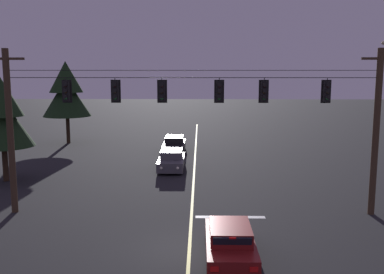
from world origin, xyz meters
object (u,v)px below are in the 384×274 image
traffic_light_far_right (327,92)px  car_oncoming_trailing (174,145)px  traffic_light_right_inner (219,91)px  tree_verge_near (2,115)px  traffic_light_rightmost (264,91)px  traffic_light_leftmost (66,91)px  traffic_light_centre (162,91)px  tree_verge_far (66,91)px  car_waiting_near_lane (230,243)px  traffic_light_left_inner (115,91)px  car_oncoming_lead (172,160)px

traffic_light_far_right → car_oncoming_trailing: bearing=116.9°
traffic_light_right_inner → tree_verge_near: bearing=155.2°
traffic_light_rightmost → traffic_light_far_right: same height
traffic_light_leftmost → traffic_light_centre: (4.65, 0.00, 0.00)m
tree_verge_far → traffic_light_far_right: bearing=-47.9°
car_waiting_near_lane → tree_verge_far: (-14.02, 26.37, 4.39)m
traffic_light_left_inner → car_waiting_near_lane: traffic_light_left_inner is taller
traffic_light_far_right → car_waiting_near_lane: traffic_light_far_right is taller
traffic_light_right_inner → car_waiting_near_lane: bearing=-87.6°
traffic_light_far_right → car_oncoming_trailing: traffic_light_far_right is taller
traffic_light_left_inner → traffic_light_rightmost: size_ratio=1.00×
car_oncoming_lead → car_waiting_near_lane: bearing=-78.1°
car_oncoming_lead → traffic_light_right_inner: bearing=-73.2°
traffic_light_rightmost → car_oncoming_lead: size_ratio=0.28×
traffic_light_far_right → car_oncoming_trailing: (-8.31, 16.40, -5.44)m
traffic_light_leftmost → traffic_light_far_right: 12.56m
traffic_light_far_right → car_oncoming_lead: traffic_light_far_right is taller
traffic_light_right_inner → car_oncoming_trailing: size_ratio=0.28×
traffic_light_left_inner → traffic_light_far_right: same height
car_oncoming_lead → traffic_light_far_right: bearing=-50.5°
traffic_light_right_inner → car_oncoming_lead: bearing=106.8°
traffic_light_leftmost → tree_verge_near: (-6.04, 6.22, -1.81)m
traffic_light_rightmost → tree_verge_near: traffic_light_rightmost is taller
car_waiting_near_lane → car_oncoming_trailing: bearing=98.8°
traffic_light_right_inner → tree_verge_far: bearing=123.4°
car_oncoming_lead → car_oncoming_trailing: (-0.18, 6.56, 0.00)m
traffic_light_leftmost → tree_verge_far: 21.93m
traffic_light_leftmost → car_oncoming_lead: 12.09m
traffic_light_leftmost → traffic_light_right_inner: bearing=0.0°
traffic_light_rightmost → car_oncoming_lead: 12.36m
car_waiting_near_lane → tree_verge_far: 30.18m
traffic_light_right_inner → traffic_light_far_right: bearing=0.0°
traffic_light_leftmost → traffic_light_far_right: (12.56, 0.00, 0.00)m
traffic_light_far_right → tree_verge_near: traffic_light_far_right is taller
car_oncoming_trailing → tree_verge_far: tree_verge_far is taller
traffic_light_centre → car_oncoming_trailing: bearing=91.4°
traffic_light_rightmost → car_oncoming_trailing: 18.08m
tree_verge_near → car_waiting_near_lane: bearing=-40.4°
traffic_light_rightmost → tree_verge_far: tree_verge_far is taller
traffic_light_right_inner → car_oncoming_lead: (-2.98, 9.84, -5.44)m
traffic_light_leftmost → traffic_light_left_inner: bearing=0.0°
traffic_light_centre → traffic_light_far_right: 7.91m
traffic_light_left_inner → tree_verge_far: bearing=112.7°
car_waiting_near_lane → tree_verge_near: bearing=139.6°
traffic_light_right_inner → tree_verge_far: 25.11m
traffic_light_left_inner → car_waiting_near_lane: size_ratio=0.28×
traffic_light_centre → traffic_light_leftmost: bearing=180.0°
tree_verge_far → traffic_light_centre: bearing=-62.2°
car_oncoming_trailing → car_waiting_near_lane: bearing=-81.2°
traffic_light_leftmost → tree_verge_far: bearing=106.9°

